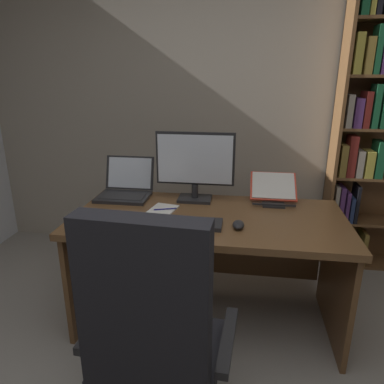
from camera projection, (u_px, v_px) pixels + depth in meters
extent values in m
cube|color=#A89E8E|center=(240.00, 92.00, 2.98)|extent=(5.02, 0.12, 2.79)
cube|color=brown|center=(209.00, 219.00, 2.15)|extent=(1.62, 0.78, 0.04)
cube|color=brown|center=(92.00, 263.00, 2.37)|extent=(0.03, 0.72, 0.70)
cube|color=brown|center=(335.00, 282.00, 2.16)|extent=(0.03, 0.72, 0.70)
cube|color=brown|center=(213.00, 242.00, 2.59)|extent=(1.50, 0.03, 0.49)
cube|color=brown|center=(337.00, 128.00, 2.75)|extent=(0.02, 0.26, 2.30)
cube|color=brown|center=(381.00, 126.00, 2.82)|extent=(0.75, 0.01, 2.30)
cube|color=brown|center=(364.00, 262.00, 3.06)|extent=(0.70, 0.24, 0.02)
cube|color=gray|center=(328.00, 248.00, 3.03)|extent=(0.03, 0.17, 0.23)
cube|color=maroon|center=(333.00, 250.00, 3.03)|extent=(0.03, 0.17, 0.20)
cube|color=maroon|center=(339.00, 248.00, 3.02)|extent=(0.05, 0.17, 0.24)
cube|color=#195633|center=(348.00, 244.00, 3.00)|extent=(0.06, 0.18, 0.31)
cube|color=olive|center=(355.00, 250.00, 3.00)|extent=(0.05, 0.17, 0.22)
cube|color=olive|center=(361.00, 246.00, 3.00)|extent=(0.03, 0.20, 0.28)
cube|color=brown|center=(371.00, 221.00, 2.94)|extent=(0.70, 0.24, 0.02)
cube|color=gray|center=(334.00, 202.00, 2.91)|extent=(0.03, 0.18, 0.30)
cube|color=#512D66|center=(340.00, 203.00, 2.90)|extent=(0.04, 0.18, 0.29)
cube|color=#512D66|center=(345.00, 205.00, 2.91)|extent=(0.03, 0.21, 0.25)
cube|color=navy|center=(349.00, 207.00, 2.91)|extent=(0.03, 0.20, 0.21)
cube|color=black|center=(355.00, 203.00, 2.88)|extent=(0.03, 0.17, 0.30)
cube|color=brown|center=(379.00, 177.00, 2.82)|extent=(0.70, 0.24, 0.02)
cube|color=olive|center=(342.00, 160.00, 2.78)|extent=(0.05, 0.16, 0.25)
cube|color=maroon|center=(350.00, 156.00, 2.76)|extent=(0.06, 0.15, 0.32)
cube|color=gray|center=(358.00, 163.00, 2.77)|extent=(0.05, 0.16, 0.21)
cube|color=gold|center=(367.00, 163.00, 2.76)|extent=(0.06, 0.16, 0.21)
cube|color=#195633|center=(377.00, 159.00, 2.75)|extent=(0.06, 0.18, 0.28)
cube|color=gray|center=(347.00, 111.00, 2.68)|extent=(0.04, 0.19, 0.24)
cube|color=#512D66|center=(356.00, 113.00, 2.67)|extent=(0.06, 0.18, 0.22)
cube|color=maroon|center=(365.00, 109.00, 2.65)|extent=(0.04, 0.17, 0.26)
cube|color=#195633|center=(374.00, 106.00, 2.62)|extent=(0.04, 0.15, 0.31)
cube|color=#195633|center=(382.00, 109.00, 2.64)|extent=(0.05, 0.20, 0.27)
cube|color=gold|center=(356.00, 54.00, 2.56)|extent=(0.06, 0.20, 0.28)
cube|color=olive|center=(366.00, 56.00, 2.55)|extent=(0.05, 0.19, 0.25)
cube|color=#195633|center=(376.00, 50.00, 2.51)|extent=(0.04, 0.15, 0.33)
cube|color=#512D66|center=(384.00, 58.00, 2.52)|extent=(0.05, 0.16, 0.22)
cube|color=black|center=(163.00, 354.00, 1.55)|extent=(0.53, 0.51, 0.07)
cube|color=black|center=(144.00, 309.00, 1.25)|extent=(0.48, 0.13, 0.69)
cube|color=#232326|center=(101.00, 321.00, 1.57)|extent=(0.07, 0.39, 0.04)
cube|color=#232326|center=(228.00, 340.00, 1.46)|extent=(0.07, 0.39, 0.04)
cube|color=#232326|center=(195.00, 199.00, 2.40)|extent=(0.22, 0.16, 0.02)
cylinder|color=#232326|center=(195.00, 191.00, 2.38)|extent=(0.04, 0.04, 0.09)
cube|color=#232326|center=(195.00, 159.00, 2.32)|extent=(0.52, 0.02, 0.35)
cube|color=silver|center=(195.00, 159.00, 2.30)|extent=(0.49, 0.00, 0.32)
cube|color=#232326|center=(123.00, 197.00, 2.43)|extent=(0.35, 0.25, 0.02)
cube|color=#2D2D30|center=(122.00, 196.00, 2.40)|extent=(0.29, 0.14, 0.00)
cube|color=#232326|center=(130.00, 173.00, 2.54)|extent=(0.35, 0.08, 0.23)
cube|color=silver|center=(130.00, 173.00, 2.54)|extent=(0.31, 0.07, 0.21)
cube|color=#232326|center=(185.00, 223.00, 2.01)|extent=(0.42, 0.15, 0.02)
ellipsoid|color=#232326|center=(238.00, 225.00, 1.96)|extent=(0.06, 0.10, 0.04)
cube|color=#232326|center=(273.00, 204.00, 2.31)|extent=(0.14, 0.12, 0.01)
cube|color=#232326|center=(274.00, 205.00, 2.26)|extent=(0.27, 0.01, 0.01)
cube|color=#DB422D|center=(273.00, 186.00, 2.38)|extent=(0.30, 0.21, 0.14)
cube|color=white|center=(273.00, 185.00, 2.37)|extent=(0.28, 0.19, 0.13)
cube|color=navy|center=(104.00, 222.00, 2.04)|extent=(0.26, 0.31, 0.01)
cube|color=navy|center=(140.00, 226.00, 1.98)|extent=(0.26, 0.31, 0.01)
cube|color=white|center=(104.00, 220.00, 2.03)|extent=(0.24, 0.30, 0.02)
cube|color=white|center=(140.00, 224.00, 1.98)|extent=(0.24, 0.30, 0.02)
cylinder|color=#B7B7BC|center=(121.00, 223.00, 2.01)|extent=(0.05, 0.26, 0.02)
cube|color=white|center=(162.00, 210.00, 2.21)|extent=(0.19, 0.24, 0.01)
cylinder|color=navy|center=(165.00, 209.00, 2.20)|extent=(0.14, 0.05, 0.01)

